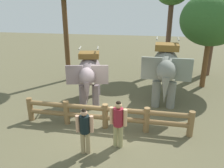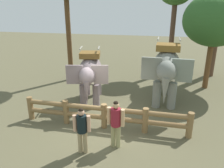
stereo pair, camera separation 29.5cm
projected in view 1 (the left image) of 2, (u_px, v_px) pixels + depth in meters
name	position (u px, v px, depth m)	size (l,w,h in m)	color
ground_plane	(105.00, 127.00, 9.15)	(60.00, 60.00, 0.00)	brown
log_fence	(105.00, 114.00, 8.95)	(6.95, 0.25, 1.05)	olive
elephant_near_left	(89.00, 73.00, 11.02)	(2.09, 3.40, 2.85)	gray
elephant_center	(165.00, 68.00, 10.98)	(2.19, 3.83, 3.30)	gray
tourist_woman_in_black	(118.00, 121.00, 7.57)	(0.63, 0.39, 1.79)	#98915F
tourist_man_in_blue	(85.00, 128.00, 7.25)	(0.59, 0.37, 1.68)	#9F8960
tree_deep_back	(212.00, 20.00, 12.39)	(3.50, 3.50, 5.53)	brown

